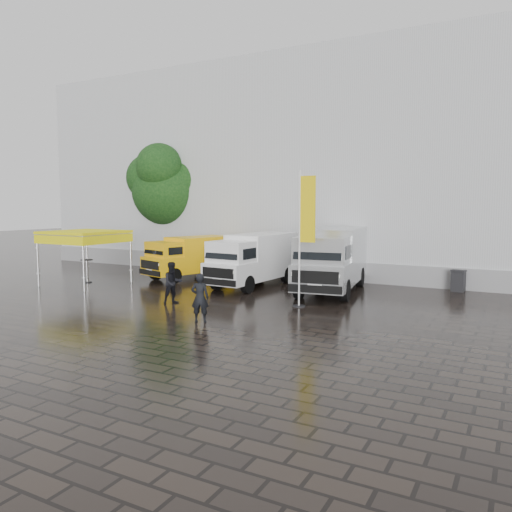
{
  "coord_description": "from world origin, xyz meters",
  "views": [
    {
      "loc": [
        8.64,
        -16.31,
        3.88
      ],
      "look_at": [
        -1.34,
        2.2,
        1.72
      ],
      "focal_mm": 35.0,
      "sensor_mm": 36.0,
      "label": 1
    }
  ],
  "objects_px": {
    "van_yellow": "(189,258)",
    "van_silver": "(332,261)",
    "canopy_tent": "(84,234)",
    "person_front": "(200,298)",
    "van_white": "(254,260)",
    "cocktail_table": "(87,271)",
    "wheelie_bin": "(458,281)",
    "person_tent": "(173,283)",
    "flagpole": "(304,231)"
  },
  "relations": [
    {
      "from": "cocktail_table",
      "to": "wheelie_bin",
      "type": "distance_m",
      "value": 17.75
    },
    {
      "from": "van_silver",
      "to": "canopy_tent",
      "type": "relative_size",
      "value": 2.0
    },
    {
      "from": "van_white",
      "to": "cocktail_table",
      "type": "relative_size",
      "value": 4.91
    },
    {
      "from": "canopy_tent",
      "to": "cocktail_table",
      "type": "relative_size",
      "value": 2.79
    },
    {
      "from": "flagpole",
      "to": "person_tent",
      "type": "height_order",
      "value": "flagpole"
    },
    {
      "from": "van_silver",
      "to": "person_tent",
      "type": "xyz_separation_m",
      "value": [
        -4.64,
        -5.47,
        -0.59
      ]
    },
    {
      "from": "van_yellow",
      "to": "flagpole",
      "type": "xyz_separation_m",
      "value": [
        8.21,
        -3.95,
        1.8
      ]
    },
    {
      "from": "van_silver",
      "to": "person_front",
      "type": "height_order",
      "value": "van_silver"
    },
    {
      "from": "canopy_tent",
      "to": "person_tent",
      "type": "relative_size",
      "value": 1.98
    },
    {
      "from": "person_front",
      "to": "person_tent",
      "type": "relative_size",
      "value": 1.0
    },
    {
      "from": "wheelie_bin",
      "to": "cocktail_table",
      "type": "bearing_deg",
      "value": -155.02
    },
    {
      "from": "canopy_tent",
      "to": "person_front",
      "type": "height_order",
      "value": "canopy_tent"
    },
    {
      "from": "van_yellow",
      "to": "van_white",
      "type": "distance_m",
      "value": 4.23
    },
    {
      "from": "van_silver",
      "to": "wheelie_bin",
      "type": "relative_size",
      "value": 6.65
    },
    {
      "from": "van_yellow",
      "to": "person_tent",
      "type": "relative_size",
      "value": 2.89
    },
    {
      "from": "van_white",
      "to": "canopy_tent",
      "type": "relative_size",
      "value": 1.76
    },
    {
      "from": "van_silver",
      "to": "cocktail_table",
      "type": "height_order",
      "value": "van_silver"
    },
    {
      "from": "van_white",
      "to": "wheelie_bin",
      "type": "distance_m",
      "value": 9.35
    },
    {
      "from": "van_yellow",
      "to": "canopy_tent",
      "type": "height_order",
      "value": "canopy_tent"
    },
    {
      "from": "van_silver",
      "to": "person_front",
      "type": "xyz_separation_m",
      "value": [
        -1.87,
        -7.59,
        -0.59
      ]
    },
    {
      "from": "person_tent",
      "to": "flagpole",
      "type": "bearing_deg",
      "value": -38.85
    },
    {
      "from": "van_yellow",
      "to": "van_white",
      "type": "xyz_separation_m",
      "value": [
        4.19,
        -0.54,
        0.14
      ]
    },
    {
      "from": "van_white",
      "to": "cocktail_table",
      "type": "height_order",
      "value": "van_white"
    },
    {
      "from": "van_yellow",
      "to": "van_silver",
      "type": "bearing_deg",
      "value": 15.31
    },
    {
      "from": "van_white",
      "to": "person_tent",
      "type": "xyz_separation_m",
      "value": [
        -0.8,
        -5.21,
        -0.42
      ]
    },
    {
      "from": "van_yellow",
      "to": "person_front",
      "type": "xyz_separation_m",
      "value": [
        6.16,
        -7.86,
        -0.28
      ]
    },
    {
      "from": "canopy_tent",
      "to": "flagpole",
      "type": "distance_m",
      "value": 11.56
    },
    {
      "from": "wheelie_bin",
      "to": "van_yellow",
      "type": "bearing_deg",
      "value": -164.0
    },
    {
      "from": "person_tent",
      "to": "person_front",
      "type": "bearing_deg",
      "value": -96.73
    },
    {
      "from": "wheelie_bin",
      "to": "person_tent",
      "type": "xyz_separation_m",
      "value": [
        -9.6,
        -8.28,
        0.33
      ]
    },
    {
      "from": "flagpole",
      "to": "person_front",
      "type": "relative_size",
      "value": 3.15
    },
    {
      "from": "flagpole",
      "to": "wheelie_bin",
      "type": "bearing_deg",
      "value": 53.59
    },
    {
      "from": "person_tent",
      "to": "cocktail_table",
      "type": "bearing_deg",
      "value": 103.52
    },
    {
      "from": "van_yellow",
      "to": "van_white",
      "type": "height_order",
      "value": "van_white"
    },
    {
      "from": "person_front",
      "to": "van_white",
      "type": "bearing_deg",
      "value": -98.38
    },
    {
      "from": "van_yellow",
      "to": "van_white",
      "type": "bearing_deg",
      "value": 9.95
    },
    {
      "from": "van_silver",
      "to": "canopy_tent",
      "type": "bearing_deg",
      "value": -170.17
    },
    {
      "from": "van_silver",
      "to": "person_tent",
      "type": "distance_m",
      "value": 7.2
    },
    {
      "from": "cocktail_table",
      "to": "wheelie_bin",
      "type": "bearing_deg",
      "value": 20.02
    },
    {
      "from": "van_yellow",
      "to": "person_tent",
      "type": "height_order",
      "value": "van_yellow"
    },
    {
      "from": "wheelie_bin",
      "to": "person_tent",
      "type": "relative_size",
      "value": 0.6
    },
    {
      "from": "person_tent",
      "to": "canopy_tent",
      "type": "bearing_deg",
      "value": 106.15
    },
    {
      "from": "person_tent",
      "to": "van_silver",
      "type": "bearing_deg",
      "value": -9.5
    },
    {
      "from": "van_silver",
      "to": "canopy_tent",
      "type": "height_order",
      "value": "van_silver"
    },
    {
      "from": "van_white",
      "to": "person_front",
      "type": "relative_size",
      "value": 3.49
    },
    {
      "from": "van_silver",
      "to": "person_tent",
      "type": "height_order",
      "value": "van_silver"
    },
    {
      "from": "canopy_tent",
      "to": "van_silver",
      "type": "bearing_deg",
      "value": 18.07
    },
    {
      "from": "wheelie_bin",
      "to": "person_tent",
      "type": "bearing_deg",
      "value": -134.28
    },
    {
      "from": "van_silver",
      "to": "canopy_tent",
      "type": "xyz_separation_m",
      "value": [
        -11.38,
        -3.71,
        1.05
      ]
    },
    {
      "from": "cocktail_table",
      "to": "person_front",
      "type": "bearing_deg",
      "value": -23.7
    }
  ]
}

